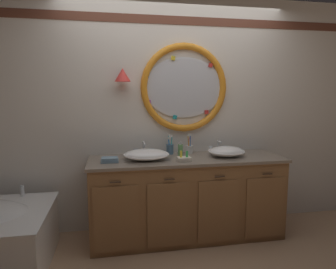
{
  "coord_description": "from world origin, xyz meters",
  "views": [
    {
      "loc": [
        -0.69,
        -2.77,
        1.54
      ],
      "look_at": [
        -0.12,
        0.25,
        1.11
      ],
      "focal_mm": 32.11,
      "sensor_mm": 36.0,
      "label": 1
    }
  ],
  "objects_px": {
    "soap_dispenser": "(180,150)",
    "folded_hand_towel": "(110,160)",
    "sink_basin_left": "(146,155)",
    "toothbrush_holder_right": "(189,149)",
    "toiletry_basket": "(184,159)",
    "toothbrush_holder_left": "(170,149)",
    "sink_basin_right": "(226,151)"
  },
  "relations": [
    {
      "from": "sink_basin_right",
      "to": "toothbrush_holder_right",
      "type": "distance_m",
      "value": 0.42
    },
    {
      "from": "toothbrush_holder_right",
      "to": "soap_dispenser",
      "type": "xyz_separation_m",
      "value": [
        -0.13,
        -0.13,
        0.01
      ]
    },
    {
      "from": "soap_dispenser",
      "to": "toothbrush_holder_right",
      "type": "bearing_deg",
      "value": 44.11
    },
    {
      "from": "toiletry_basket",
      "to": "sink_basin_right",
      "type": "bearing_deg",
      "value": 15.3
    },
    {
      "from": "soap_dispenser",
      "to": "folded_hand_towel",
      "type": "height_order",
      "value": "soap_dispenser"
    },
    {
      "from": "soap_dispenser",
      "to": "folded_hand_towel",
      "type": "bearing_deg",
      "value": -168.91
    },
    {
      "from": "sink_basin_right",
      "to": "toothbrush_holder_right",
      "type": "bearing_deg",
      "value": 145.16
    },
    {
      "from": "toothbrush_holder_left",
      "to": "folded_hand_towel",
      "type": "distance_m",
      "value": 0.72
    },
    {
      "from": "toothbrush_holder_right",
      "to": "toothbrush_holder_left",
      "type": "bearing_deg",
      "value": 179.03
    },
    {
      "from": "sink_basin_left",
      "to": "toothbrush_holder_right",
      "type": "distance_m",
      "value": 0.57
    },
    {
      "from": "sink_basin_left",
      "to": "toothbrush_holder_right",
      "type": "relative_size",
      "value": 2.07
    },
    {
      "from": "sink_basin_right",
      "to": "soap_dispenser",
      "type": "distance_m",
      "value": 0.49
    },
    {
      "from": "sink_basin_right",
      "to": "folded_hand_towel",
      "type": "distance_m",
      "value": 1.23
    },
    {
      "from": "sink_basin_left",
      "to": "toothbrush_holder_left",
      "type": "bearing_deg",
      "value": 40.2
    },
    {
      "from": "folded_hand_towel",
      "to": "toothbrush_holder_right",
      "type": "bearing_deg",
      "value": 17.2
    },
    {
      "from": "soap_dispenser",
      "to": "sink_basin_right",
      "type": "bearing_deg",
      "value": -13.79
    },
    {
      "from": "toothbrush_holder_left",
      "to": "folded_hand_towel",
      "type": "xyz_separation_m",
      "value": [
        -0.66,
        -0.28,
        -0.04
      ]
    },
    {
      "from": "toiletry_basket",
      "to": "soap_dispenser",
      "type": "bearing_deg",
      "value": 84.83
    },
    {
      "from": "toothbrush_holder_left",
      "to": "folded_hand_towel",
      "type": "relative_size",
      "value": 1.3
    },
    {
      "from": "sink_basin_right",
      "to": "soap_dispenser",
      "type": "height_order",
      "value": "soap_dispenser"
    },
    {
      "from": "soap_dispenser",
      "to": "folded_hand_towel",
      "type": "xyz_separation_m",
      "value": [
        -0.75,
        -0.15,
        -0.05
      ]
    },
    {
      "from": "toothbrush_holder_left",
      "to": "toiletry_basket",
      "type": "distance_m",
      "value": 0.39
    },
    {
      "from": "sink_basin_left",
      "to": "folded_hand_towel",
      "type": "height_order",
      "value": "sink_basin_left"
    },
    {
      "from": "soap_dispenser",
      "to": "sink_basin_left",
      "type": "bearing_deg",
      "value": -162.95
    },
    {
      "from": "sink_basin_left",
      "to": "folded_hand_towel",
      "type": "xyz_separation_m",
      "value": [
        -0.37,
        -0.03,
        -0.03
      ]
    },
    {
      "from": "folded_hand_towel",
      "to": "toiletry_basket",
      "type": "distance_m",
      "value": 0.74
    },
    {
      "from": "toothbrush_holder_right",
      "to": "folded_hand_towel",
      "type": "height_order",
      "value": "toothbrush_holder_right"
    },
    {
      "from": "sink_basin_left",
      "to": "toiletry_basket",
      "type": "bearing_deg",
      "value": -20.85
    },
    {
      "from": "toothbrush_holder_left",
      "to": "soap_dispenser",
      "type": "xyz_separation_m",
      "value": [
        0.09,
        -0.13,
        0.01
      ]
    },
    {
      "from": "folded_hand_towel",
      "to": "toiletry_basket",
      "type": "bearing_deg",
      "value": -8.34
    },
    {
      "from": "toothbrush_holder_left",
      "to": "toiletry_basket",
      "type": "xyz_separation_m",
      "value": [
        0.07,
        -0.38,
        -0.04
      ]
    },
    {
      "from": "sink_basin_right",
      "to": "toothbrush_holder_right",
      "type": "height_order",
      "value": "toothbrush_holder_right"
    }
  ]
}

